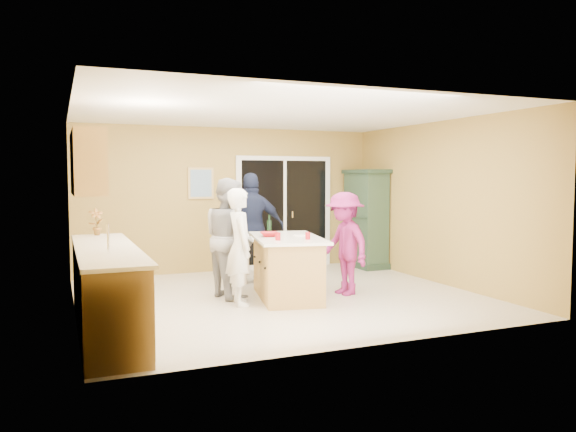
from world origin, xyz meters
name	(u,v)px	position (x,y,z in m)	size (l,w,h in m)	color
floor	(281,297)	(0.00, 0.00, 0.00)	(5.50, 5.50, 0.00)	beige
ceiling	(281,113)	(0.00, 0.00, 2.60)	(5.50, 5.00, 0.10)	white
wall_back	(230,200)	(0.00, 2.50, 1.30)	(5.50, 0.10, 2.60)	tan
wall_front	(373,218)	(0.00, -2.50, 1.30)	(5.50, 0.10, 2.60)	tan
wall_left	(73,211)	(-2.75, 0.00, 1.30)	(0.10, 5.00, 2.60)	tan
wall_right	(441,203)	(2.75, 0.00, 1.30)	(0.10, 5.00, 2.60)	tan
left_cabinet_run	(107,292)	(-2.45, -1.05, 0.46)	(0.65, 3.05, 1.24)	tan
upper_cabinets	(87,163)	(-2.58, -0.20, 1.88)	(0.35, 1.60, 0.75)	tan
sliding_door	(284,212)	(1.05, 2.46, 1.05)	(1.90, 0.07, 2.10)	white
framed_picture	(201,183)	(-0.55, 2.48, 1.60)	(0.46, 0.04, 0.56)	tan
kitchen_island	(287,269)	(0.06, -0.08, 0.41)	(1.22, 1.81, 0.87)	tan
green_hutch	(366,220)	(2.49, 1.90, 0.90)	(0.53, 1.01, 1.85)	#213526
woman_white	(240,247)	(-0.68, -0.23, 0.78)	(0.57, 0.37, 1.56)	white
woman_grey	(229,237)	(-0.67, 0.32, 0.85)	(0.83, 0.64, 1.70)	gray
woman_navy	(252,228)	(-0.03, 1.19, 0.89)	(1.04, 0.43, 1.78)	#171932
woman_magenta	(345,243)	(0.93, -0.17, 0.75)	(0.96, 0.55, 1.49)	#7E1B61
serving_bowl	(269,234)	(-0.17, 0.02, 0.91)	(0.26, 0.26, 0.06)	#A51218
tulip_vase	(96,222)	(-2.45, 0.45, 1.12)	(0.19, 0.13, 0.36)	red
tumbler_near	(278,237)	(-0.23, -0.47, 0.92)	(0.07, 0.07, 0.10)	#A51218
tumbler_far	(308,236)	(0.18, -0.51, 0.92)	(0.07, 0.07, 0.10)	#A51218
wine_bottle	(269,227)	(-0.09, 0.24, 0.99)	(0.07, 0.07, 0.29)	black
white_plate	(301,235)	(0.31, 0.00, 0.88)	(0.21, 0.21, 0.01)	white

